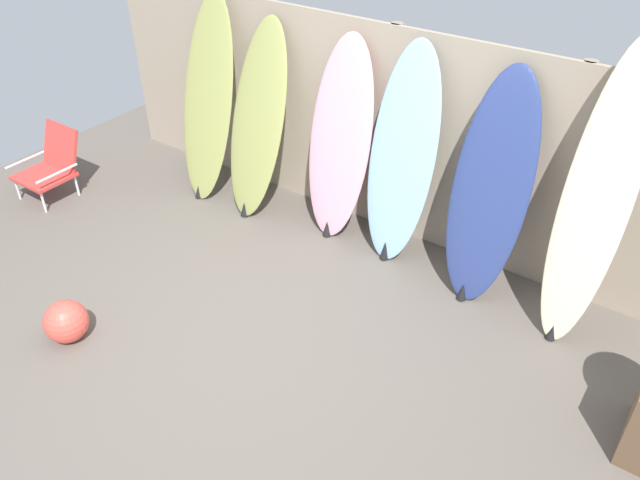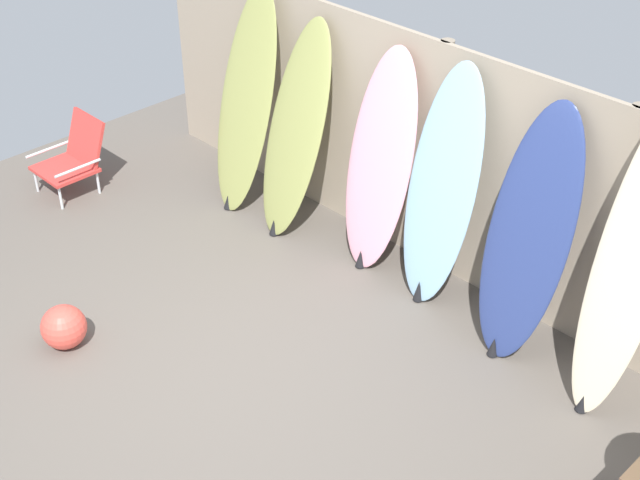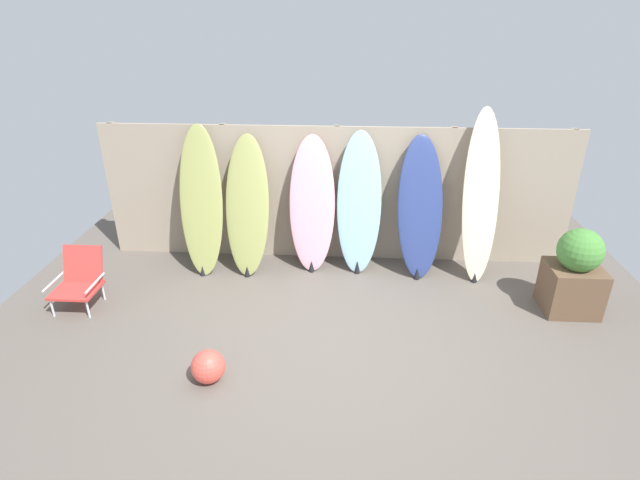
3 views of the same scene
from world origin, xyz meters
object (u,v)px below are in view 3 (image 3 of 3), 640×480
object	(u,v)px
surfboard_navy_4	(420,208)
beach_chair	(79,278)
surfboard_olive_0	(201,202)
beach_ball	(208,367)
surfboard_cream_5	(481,198)
planter_box	(575,273)
surfboard_pink_2	(312,206)
surfboard_olive_1	(247,207)
surfboard_skyblue_3	(359,205)

from	to	relation	value
surfboard_navy_4	beach_chair	size ratio (longest dim) A/B	2.68
surfboard_olive_0	surfboard_navy_4	xyz separation A→B (m)	(2.74, 0.06, -0.04)
surfboard_navy_4	beach_ball	size ratio (longest dim) A/B	5.56
surfboard_cream_5	beach_ball	distance (m)	3.72
planter_box	beach_ball	xyz separation A→B (m)	(-3.77, -1.42, -0.31)
surfboard_cream_5	surfboard_pink_2	bearing A→B (deg)	177.67
surfboard_cream_5	surfboard_olive_1	bearing A→B (deg)	-179.88
surfboard_pink_2	surfboard_navy_4	bearing A→B (deg)	-2.18
surfboard_olive_1	beach_ball	size ratio (longest dim) A/B	5.49
surfboard_olive_1	beach_chair	bearing A→B (deg)	-150.83
surfboard_skyblue_3	surfboard_navy_4	xyz separation A→B (m)	(0.76, -0.04, -0.01)
surfboard_pink_2	beach_ball	size ratio (longest dim) A/B	5.49
surfboard_olive_0	beach_ball	size ratio (longest dim) A/B	5.86
planter_box	surfboard_olive_0	bearing A→B (deg)	169.89
surfboard_olive_1	planter_box	bearing A→B (deg)	-11.88
beach_chair	surfboard_olive_1	bearing A→B (deg)	19.29
surfboard_olive_0	surfboard_pink_2	xyz separation A→B (m)	(1.39, 0.11, -0.06)
surfboard_olive_0	surfboard_olive_1	bearing A→B (deg)	1.88
surfboard_olive_1	surfboard_pink_2	bearing A→B (deg)	6.34
surfboard_olive_1	surfboard_navy_4	world-z (taller)	surfboard_navy_4
surfboard_pink_2	surfboard_olive_1	bearing A→B (deg)	-173.66
planter_box	surfboard_olive_1	bearing A→B (deg)	168.12
beach_chair	surfboard_skyblue_3	bearing A→B (deg)	8.75
surfboard_olive_1	surfboard_pink_2	size ratio (longest dim) A/B	1.00
surfboard_olive_0	surfboard_skyblue_3	size ratio (longest dim) A/B	1.03
surfboard_cream_5	beach_ball	size ratio (longest dim) A/B	6.64
surfboard_olive_1	beach_ball	bearing A→B (deg)	-89.46
surfboard_olive_0	surfboard_skyblue_3	world-z (taller)	surfboard_olive_0
surfboard_pink_2	beach_chair	bearing A→B (deg)	-157.30
surfboard_cream_5	beach_chair	world-z (taller)	surfboard_cream_5
beach_chair	beach_ball	xyz separation A→B (m)	(1.80, -1.22, -0.17)
surfboard_olive_0	surfboard_navy_4	bearing A→B (deg)	1.21
beach_chair	surfboard_pink_2	bearing A→B (deg)	12.82
surfboard_olive_1	planter_box	size ratio (longest dim) A/B	1.74
surfboard_skyblue_3	beach_chair	bearing A→B (deg)	-161.37
surfboard_olive_1	planter_box	xyz separation A→B (m)	(3.79, -0.80, -0.39)
surfboard_skyblue_3	planter_box	world-z (taller)	surfboard_skyblue_3
surfboard_navy_4	surfboard_cream_5	distance (m)	0.73
surfboard_pink_2	surfboard_skyblue_3	distance (m)	0.59
surfboard_navy_4	surfboard_cream_5	bearing A→B (deg)	-2.63
surfboard_cream_5	beach_chair	distance (m)	4.81
surfboard_olive_0	surfboard_olive_1	world-z (taller)	surfboard_olive_0
beach_chair	planter_box	xyz separation A→B (m)	(5.57, 0.20, 0.14)
surfboard_cream_5	surfboard_skyblue_3	bearing A→B (deg)	177.14
surfboard_navy_4	surfboard_cream_5	xyz separation A→B (m)	(0.71, -0.03, 0.16)
surfboard_pink_2	planter_box	bearing A→B (deg)	-16.59
surfboard_olive_0	beach_ball	world-z (taller)	surfboard_olive_0
surfboard_olive_1	beach_chair	distance (m)	2.11
planter_box	beach_ball	size ratio (longest dim) A/B	3.16
surfboard_skyblue_3	beach_ball	size ratio (longest dim) A/B	5.68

